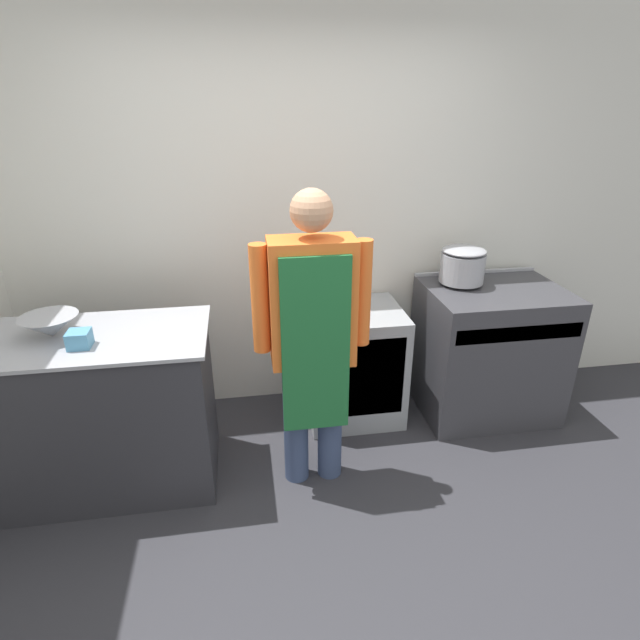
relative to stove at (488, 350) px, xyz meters
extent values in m
plane|color=#2D2D33|center=(-1.32, -1.24, -0.46)|extent=(14.00, 14.00, 0.00)
cube|color=silver|center=(-1.32, 0.42, 0.89)|extent=(8.00, 0.05, 2.70)
cube|color=#2D2D33|center=(-2.47, -0.37, 0.00)|extent=(1.19, 0.64, 0.91)
cube|color=#9EA0A8|center=(-2.47, -0.37, 0.46)|extent=(1.24, 0.66, 0.02)
cube|color=#38383D|center=(0.00, 0.00, 0.00)|extent=(0.90, 0.69, 0.91)
cube|color=#9EA0A8|center=(0.00, -0.33, 0.29)|extent=(0.83, 0.03, 0.10)
cube|color=#9EA0A8|center=(0.00, 0.33, 0.47)|extent=(0.90, 0.03, 0.02)
cube|color=#93999E|center=(-0.94, 0.09, -0.07)|extent=(0.64, 0.58, 0.79)
cube|color=silver|center=(-0.94, -0.19, -0.03)|extent=(0.54, 0.02, 0.55)
cylinder|color=#38476B|center=(-1.40, -0.52, -0.07)|extent=(0.14, 0.14, 0.77)
cylinder|color=#38476B|center=(-1.21, -0.52, -0.07)|extent=(0.14, 0.14, 0.77)
cube|color=orange|center=(-1.31, -0.52, 0.65)|extent=(0.44, 0.22, 0.67)
cube|color=#1E6633|center=(-1.31, -0.64, 0.45)|extent=(0.35, 0.02, 0.96)
cylinder|color=orange|center=(-1.57, -0.52, 0.68)|extent=(0.09, 0.09, 0.57)
cylinder|color=orange|center=(-1.04, -0.52, 0.68)|extent=(0.09, 0.09, 0.57)
sphere|color=tan|center=(-1.31, -0.52, 1.12)|extent=(0.21, 0.21, 0.21)
cone|color=#9EA0A8|center=(-2.64, -0.34, 0.53)|extent=(0.29, 0.29, 0.11)
cube|color=teal|center=(-2.46, -0.49, 0.52)|extent=(0.11, 0.11, 0.08)
cylinder|color=#9EA0A8|center=(-0.20, 0.12, 0.57)|extent=(0.29, 0.29, 0.19)
ellipsoid|color=#9EA0A8|center=(-0.20, 0.12, 0.69)|extent=(0.29, 0.29, 0.05)
camera|label=1|loc=(-1.64, -2.86, 1.60)|focal=28.00mm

